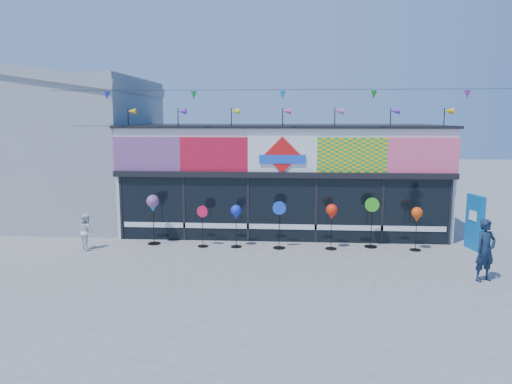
# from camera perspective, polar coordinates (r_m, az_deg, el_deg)

# --- Properties ---
(ground) EXTENTS (80.00, 80.00, 0.00)m
(ground) POSITION_cam_1_polar(r_m,az_deg,el_deg) (14.60, 2.67, -8.96)
(ground) COLOR slate
(ground) RESTS_ON ground
(kite_shop) EXTENTS (16.00, 5.70, 5.31)m
(kite_shop) POSITION_cam_1_polar(r_m,az_deg,el_deg) (20.01, 3.13, 1.80)
(kite_shop) COLOR white
(kite_shop) RESTS_ON ground
(neighbour_building) EXTENTS (8.18, 7.20, 6.87)m
(neighbour_building) POSITION_cam_1_polar(r_m,az_deg,el_deg) (23.36, -22.24, 4.99)
(neighbour_building) COLOR #95979A
(neighbour_building) RESTS_ON ground
(blue_sign) EXTENTS (0.33, 0.93, 1.85)m
(blue_sign) POSITION_cam_1_polar(r_m,az_deg,el_deg) (18.11, 23.72, -3.21)
(blue_sign) COLOR #0B5FAB
(blue_sign) RESTS_ON ground
(spinner_0) EXTENTS (0.44, 0.44, 1.74)m
(spinner_0) POSITION_cam_1_polar(r_m,az_deg,el_deg) (17.61, -11.69, -1.44)
(spinner_0) COLOR black
(spinner_0) RESTS_ON ground
(spinner_1) EXTENTS (0.39, 0.36, 1.42)m
(spinner_1) POSITION_cam_1_polar(r_m,az_deg,el_deg) (17.12, -6.13, -3.78)
(spinner_1) COLOR black
(spinner_1) RESTS_ON ground
(spinner_2) EXTENTS (0.37, 0.37, 1.46)m
(spinner_2) POSITION_cam_1_polar(r_m,az_deg,el_deg) (16.89, -2.29, -2.46)
(spinner_2) COLOR black
(spinner_2) RESTS_ON ground
(spinner_3) EXTENTS (0.45, 0.41, 1.61)m
(spinner_3) POSITION_cam_1_polar(r_m,az_deg,el_deg) (16.79, 2.67, -3.63)
(spinner_3) COLOR black
(spinner_3) RESTS_ON ground
(spinner_4) EXTENTS (0.39, 0.39, 1.54)m
(spinner_4) POSITION_cam_1_polar(r_m,az_deg,el_deg) (16.79, 8.65, -2.41)
(spinner_4) COLOR black
(spinner_4) RESTS_ON ground
(spinner_5) EXTENTS (0.48, 0.44, 1.71)m
(spinner_5) POSITION_cam_1_polar(r_m,az_deg,el_deg) (17.36, 13.07, -3.27)
(spinner_5) COLOR black
(spinner_5) RESTS_ON ground
(spinner_6) EXTENTS (0.37, 0.37, 1.47)m
(spinner_6) POSITION_cam_1_polar(r_m,az_deg,el_deg) (17.28, 17.91, -2.61)
(spinner_6) COLOR black
(spinner_6) RESTS_ON ground
(adult_man) EXTENTS (0.73, 0.62, 1.70)m
(adult_man) POSITION_cam_1_polar(r_m,az_deg,el_deg) (14.83, 24.74, -6.07)
(adult_man) COLOR #122238
(adult_man) RESTS_ON ground
(child) EXTENTS (0.64, 0.67, 1.22)m
(child) POSITION_cam_1_polar(r_m,az_deg,el_deg) (17.68, -18.77, -4.27)
(child) COLOR white
(child) RESTS_ON ground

